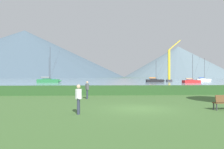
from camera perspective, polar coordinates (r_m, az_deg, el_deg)
ground_plane at (r=14.76m, az=7.05°, el=-8.67°), size 1000.00×1000.00×0.00m
harbor_water at (r=151.40m, az=-2.41°, el=-1.27°), size 320.00×246.00×0.00m
hedge_line at (r=25.55m, az=2.56°, el=-4.00°), size 80.00×1.20×1.06m
sailboat_slip_0 at (r=78.55m, az=-15.86°, el=-1.48°), size 8.28×2.56×11.99m
sailboat_slip_1 at (r=99.09m, az=-16.01°, el=-1.31°), size 7.38×2.39×10.21m
sailboat_slip_2 at (r=83.80m, az=10.87°, el=-1.50°), size 7.21×2.24×7.86m
sailboat_slip_4 at (r=76.01m, az=19.61°, el=-1.62°), size 6.67×2.77×9.18m
sailboat_slip_5 at (r=107.70m, az=22.29°, el=-1.24°), size 7.02×2.42×10.26m
person_seated_viewer at (r=12.61m, az=-8.53°, el=-5.62°), size 0.36×0.57×1.65m
person_standing_walker at (r=21.01m, az=-6.34°, el=-3.56°), size 0.36×0.57×1.65m
dock_crane at (r=93.50m, az=14.43°, el=1.70°), size 5.81×2.00×16.96m
distant_hill_west_ridge at (r=424.70m, az=-21.41°, el=4.90°), size 357.09×357.09×83.25m
distant_hill_east_ridge at (r=386.47m, az=16.46°, el=3.08°), size 182.01×182.01×51.88m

